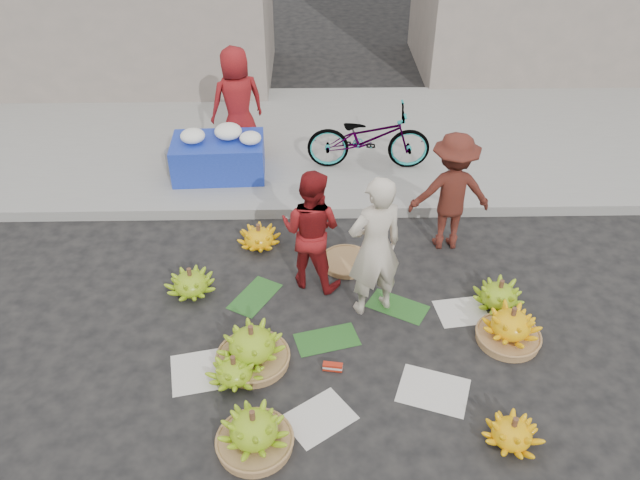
{
  "coord_description": "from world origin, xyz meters",
  "views": [
    {
      "loc": [
        -0.26,
        -4.87,
        4.67
      ],
      "look_at": [
        -0.16,
        0.62,
        0.7
      ],
      "focal_mm": 35.0,
      "sensor_mm": 36.0,
      "label": 1
    }
  ],
  "objects_px": {
    "banana_bunch_0": "(252,347)",
    "banana_bunch_4": "(510,327)",
    "bicycle": "(369,138)",
    "flower_table": "(219,155)",
    "vendor_cream": "(375,247)"
  },
  "relations": [
    {
      "from": "vendor_cream",
      "to": "bicycle",
      "type": "distance_m",
      "value": 3.01
    },
    {
      "from": "vendor_cream",
      "to": "bicycle",
      "type": "xyz_separation_m",
      "value": [
        0.19,
        2.99,
        -0.24
      ]
    },
    {
      "from": "banana_bunch_0",
      "to": "flower_table",
      "type": "bearing_deg",
      "value": 101.14
    },
    {
      "from": "banana_bunch_0",
      "to": "banana_bunch_4",
      "type": "relative_size",
      "value": 1.06
    },
    {
      "from": "bicycle",
      "to": "banana_bunch_0",
      "type": "bearing_deg",
      "value": 161.1
    },
    {
      "from": "vendor_cream",
      "to": "flower_table",
      "type": "xyz_separation_m",
      "value": [
        -1.96,
        2.8,
        -0.4
      ]
    },
    {
      "from": "vendor_cream",
      "to": "flower_table",
      "type": "height_order",
      "value": "vendor_cream"
    },
    {
      "from": "banana_bunch_0",
      "to": "bicycle",
      "type": "distance_m",
      "value": 4.07
    },
    {
      "from": "banana_bunch_4",
      "to": "bicycle",
      "type": "height_order",
      "value": "bicycle"
    },
    {
      "from": "banana_bunch_0",
      "to": "vendor_cream",
      "type": "relative_size",
      "value": 0.43
    },
    {
      "from": "banana_bunch_4",
      "to": "flower_table",
      "type": "xyz_separation_m",
      "value": [
        -3.34,
        3.34,
        0.24
      ]
    },
    {
      "from": "flower_table",
      "to": "banana_bunch_0",
      "type": "bearing_deg",
      "value": -81.36
    },
    {
      "from": "banana_bunch_0",
      "to": "flower_table",
      "type": "relative_size",
      "value": 0.54
    },
    {
      "from": "vendor_cream",
      "to": "flower_table",
      "type": "relative_size",
      "value": 1.25
    },
    {
      "from": "banana_bunch_0",
      "to": "banana_bunch_4",
      "type": "bearing_deg",
      "value": 5.42
    }
  ]
}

